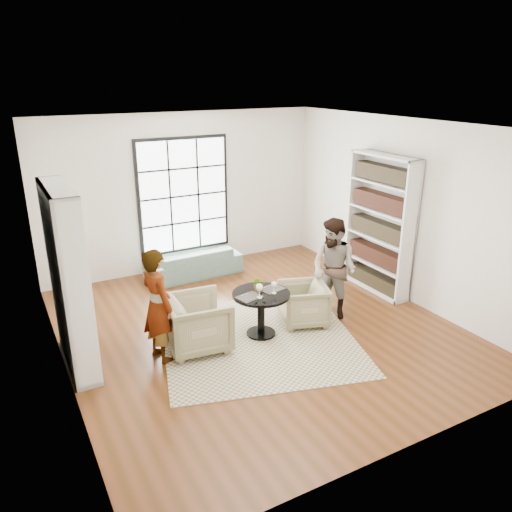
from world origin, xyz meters
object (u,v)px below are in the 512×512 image
sofa (193,262)px  armchair_left (198,323)px  wine_glass_right (274,285)px  flower_centerpiece (259,284)px  person_right (334,269)px  pedestal_table (261,305)px  person_left (158,306)px  wine_glass_left (259,288)px  armchair_right (303,304)px

sofa → armchair_left: armchair_left is taller
wine_glass_right → flower_centerpiece: bearing=136.1°
armchair_left → sofa: bearing=-14.3°
armchair_left → person_right: 2.30m
pedestal_table → armchair_left: armchair_left is taller
person_left → wine_glass_left: size_ratio=7.29×
pedestal_table → wine_glass_right: (0.16, -0.09, 0.31)m
pedestal_table → armchair_left: size_ratio=0.99×
pedestal_table → sofa: pedestal_table is taller
person_left → pedestal_table: bearing=-105.5°
armchair_right → wine_glass_right: wine_glass_right is taller
pedestal_table → person_left: (-1.50, 0.09, 0.29)m
pedestal_table → armchair_left: (-0.95, 0.09, -0.10)m
pedestal_table → sofa: (-0.00, 2.65, -0.23)m
sofa → person_left: bearing=57.8°
armchair_left → wine_glass_left: size_ratio=3.95×
sofa → person_right: 2.98m
pedestal_table → wine_glass_right: size_ratio=4.61×
sofa → armchair_right: 2.73m
armchair_left → wine_glass_right: (1.11, -0.19, 0.42)m
armchair_left → armchair_right: armchair_left is taller
sofa → wine_glass_left: size_ratio=8.37×
pedestal_table → wine_glass_left: 0.37m
wine_glass_left → flower_centerpiece: 0.22m
wine_glass_right → flower_centerpiece: size_ratio=0.78×
armchair_right → person_left: (-2.26, 0.07, 0.46)m
pedestal_table → person_left: bearing=176.4°
person_left → wine_glass_right: 1.68m
pedestal_table → person_left: 1.54m
sofa → wine_glass_right: wine_glass_right is taller
wine_glass_right → flower_centerpiece: (-0.16, 0.15, -0.02)m
pedestal_table → person_right: person_right is taller
pedestal_table → sofa: bearing=90.1°
armchair_right → person_left: 2.31m
armchair_right → person_right: (0.55, 0.00, 0.47)m
armchair_right → person_left: bearing=-72.5°
armchair_left → armchair_right: 1.71m
pedestal_table → wine_glass_right: wine_glass_right is taller
person_right → wine_glass_left: 1.41m
person_left → person_right: person_right is taller
pedestal_table → person_right: (1.31, 0.02, 0.30)m
sofa → wine_glass_right: (0.16, -2.74, 0.54)m
sofa → wine_glass_right: 2.80m
person_right → pedestal_table: bearing=-108.2°
pedestal_table → flower_centerpiece: bearing=90.3°
person_left → wine_glass_right: person_left is taller
armchair_left → wine_glass_right: wine_glass_right is taller
armchair_right → wine_glass_right: bearing=-59.7°
sofa → armchair_left: (-0.95, -2.56, 0.12)m
wine_glass_right → person_left: bearing=173.6°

